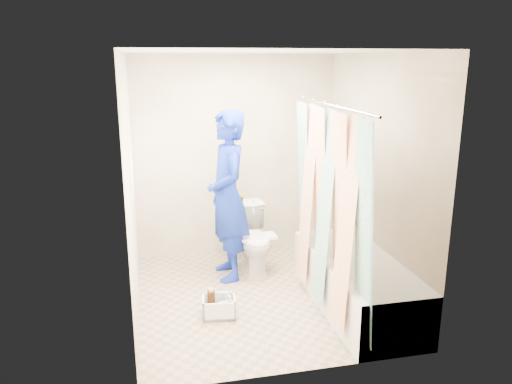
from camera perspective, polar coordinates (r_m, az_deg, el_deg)
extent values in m
plane|color=tan|center=(5.18, 0.45, -11.83)|extent=(2.60, 2.60, 0.00)
cube|color=white|center=(4.63, 0.52, 15.77)|extent=(2.40, 2.60, 0.02)
cube|color=beige|center=(6.01, -2.31, 4.05)|extent=(2.40, 0.02, 2.40)
cube|color=beige|center=(3.56, 5.20, -3.69)|extent=(2.40, 0.02, 2.40)
cube|color=beige|center=(4.65, -14.08, 0.38)|extent=(0.02, 2.60, 2.40)
cube|color=beige|center=(5.16, 13.59, 1.83)|extent=(0.02, 2.60, 2.40)
cube|color=white|center=(4.96, 11.37, -10.22)|extent=(0.70, 1.75, 0.50)
cube|color=white|center=(4.87, 11.50, -7.98)|extent=(0.58, 1.63, 0.06)
cylinder|color=silver|center=(4.39, 8.51, 9.77)|extent=(0.02, 1.90, 0.02)
cube|color=white|center=(4.56, 8.06, -1.93)|extent=(0.06, 1.75, 1.80)
imported|color=white|center=(5.65, -0.39, -5.37)|extent=(0.45, 0.75, 0.74)
cube|color=white|center=(5.52, -0.08, -5.16)|extent=(0.46, 0.22, 0.03)
cylinder|color=black|center=(5.71, -1.67, -1.55)|extent=(0.04, 0.04, 0.22)
cylinder|color=yellow|center=(5.68, -1.68, -0.40)|extent=(0.06, 0.06, 0.03)
cylinder|color=white|center=(5.75, -0.32, -1.64)|extent=(0.03, 0.03, 0.18)
imported|color=#101DA8|center=(5.33, -3.26, -0.48)|extent=(0.49, 0.70, 1.83)
cube|color=white|center=(4.83, -4.22, -13.76)|extent=(0.34, 0.28, 0.03)
cube|color=white|center=(4.80, -6.00, -12.99)|extent=(0.05, 0.25, 0.18)
cube|color=white|center=(4.80, -2.48, -12.90)|extent=(0.05, 0.25, 0.18)
cube|color=white|center=(4.70, -4.21, -13.60)|extent=(0.31, 0.06, 0.18)
cube|color=white|center=(4.90, -4.27, -12.34)|extent=(0.31, 0.06, 0.18)
cylinder|color=#391D0B|center=(4.81, -5.14, -12.31)|extent=(0.07, 0.07, 0.21)
cylinder|color=white|center=(4.83, -3.51, -12.32)|extent=(0.07, 0.07, 0.18)
cylinder|color=beige|center=(4.75, -3.97, -13.18)|extent=(0.05, 0.05, 0.13)
cylinder|color=#391D0B|center=(4.76, -5.11, -13.65)|extent=(0.06, 0.06, 0.06)
cylinder|color=gold|center=(4.74, -5.12, -13.26)|extent=(0.06, 0.06, 0.01)
imported|color=white|center=(4.74, -3.09, -12.76)|extent=(0.11, 0.11, 0.20)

